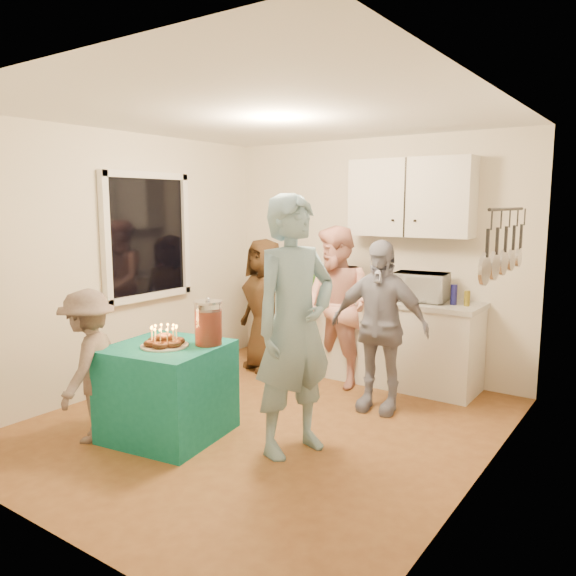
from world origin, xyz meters
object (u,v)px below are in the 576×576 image
Objects in this scene: microwave at (421,287)px; woman_back_center at (337,307)px; party_table at (168,390)px; punch_jar at (208,324)px; woman_back_left at (265,305)px; child_near_left at (89,366)px; woman_back_right at (379,326)px; man_birthday at (295,326)px; counter at (374,340)px.

woman_back_center reaches higher than microwave.
punch_jar is (0.27, 0.21, 0.55)m from party_table.
punch_jar is at bearing -44.28° from woman_back_left.
child_near_left is (-0.72, -0.62, -0.32)m from punch_jar.
microwave reaches higher than party_table.
woman_back_left reaches higher than party_table.
punch_jar reaches higher than party_table.
child_near_left is (-1.60, -1.93, -0.17)m from woman_back_right.
woman_back_center is 0.77m from woman_back_right.
microwave is 2.32m from punch_jar.
microwave is at bearing 35.50° from woman_back_left.
party_table is (-1.22, -2.33, -0.67)m from microwave.
woman_back_left is at bearing -173.93° from microwave.
woman_back_left is (-1.69, -0.39, -0.30)m from microwave.
man_birthday is 1.69m from child_near_left.
punch_jar is 0.23× the size of woman_back_left.
counter is 2.22m from punch_jar.
man_birthday is (0.29, -1.97, 0.55)m from counter.
woman_back_right is (1.15, 1.52, 0.41)m from party_table.
child_near_left is at bearing -92.91° from woman_back_center.
party_table is 0.43× the size of man_birthday.
party_table is at bearing -132.71° from woman_back_right.
party_table is 1.23m from man_birthday.
counter is at bearing 40.64° from woman_back_left.
microwave is at bearing 65.83° from punch_jar.
man_birthday is at bearing -102.34° from woman_back_right.
woman_back_right is (0.14, 1.16, -0.20)m from man_birthday.
woman_back_right is at bearing 52.84° from party_table.
man_birthday reaches higher than child_near_left.
counter is 2.07m from man_birthday.
counter is 1.40× the size of woman_back_right.
punch_jar is at bearing -101.98° from counter.
woman_back_left is 0.90× the size of woman_back_center.
child_near_left is (-0.94, -2.31, -0.22)m from woman_back_center.
child_near_left reaches higher than party_table.
counter is 0.99m from woman_back_right.
counter is 4.22× the size of microwave.
child_near_left is (0.02, -2.35, -0.14)m from woman_back_left.
woman_back_center is (0.48, 1.90, 0.45)m from party_table.
child_near_left is at bearing 135.18° from man_birthday.
child_near_left is at bearing -66.91° from woman_back_left.
man_birthday reaches higher than woman_back_right.
punch_jar is 1.58m from woman_back_right.
microwave is 0.31× the size of woman_back_center.
woman_back_left is at bearing -161.91° from counter.
microwave is at bearing 62.39° from party_table.
woman_back_right reaches higher than microwave.
child_near_left is at bearing -113.11° from counter.
party_table is 0.65m from child_near_left.
woman_back_right reaches higher than punch_jar.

